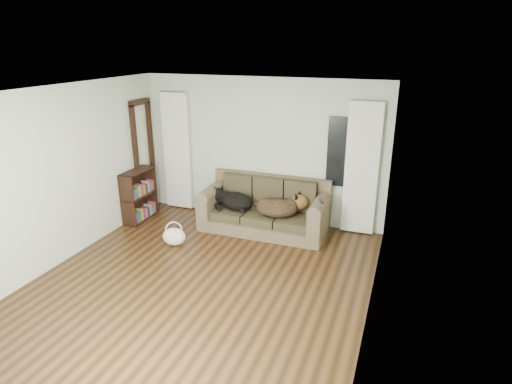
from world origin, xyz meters
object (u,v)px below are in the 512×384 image
(dog_shepherd, at_px, (280,208))
(tote_bag, at_px, (174,236))
(sofa, at_px, (264,206))
(bookshelf, at_px, (139,194))
(dog_black_lab, at_px, (234,201))

(dog_shepherd, height_order, tote_bag, dog_shepherd)
(sofa, xyz_separation_m, dog_shepherd, (0.31, -0.08, 0.04))
(sofa, height_order, bookshelf, bookshelf)
(tote_bag, distance_m, bookshelf, 1.40)
(dog_shepherd, bearing_deg, sofa, -25.30)
(sofa, relative_size, dog_black_lab, 3.18)
(tote_bag, relative_size, bookshelf, 0.41)
(dog_black_lab, relative_size, tote_bag, 1.75)
(sofa, relative_size, bookshelf, 2.29)
(tote_bag, bearing_deg, dog_black_lab, 58.64)
(dog_black_lab, height_order, bookshelf, bookshelf)
(sofa, bearing_deg, bookshelf, -171.65)
(bookshelf, bearing_deg, dog_shepherd, -1.07)
(dog_shepherd, bearing_deg, dog_black_lab, -13.75)
(sofa, height_order, dog_black_lab, sofa)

